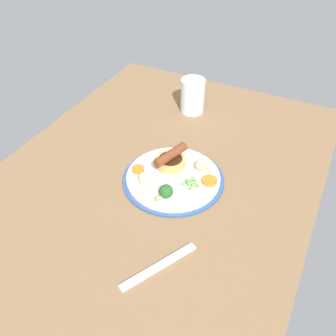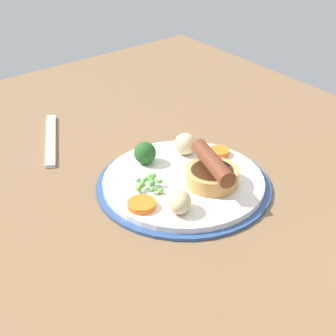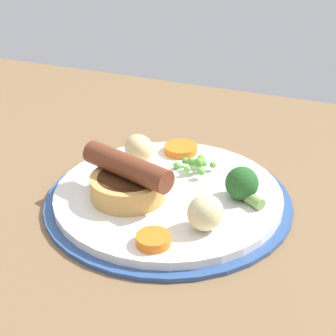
# 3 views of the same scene
# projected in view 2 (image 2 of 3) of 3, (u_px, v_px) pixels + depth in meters

# --- Properties ---
(dining_table) EXTENTS (1.10, 0.80, 0.03)m
(dining_table) POSITION_uv_depth(u_px,v_px,m) (205.00, 183.00, 0.87)
(dining_table) COLOR brown
(dining_table) RESTS_ON ground
(dinner_plate) EXTENTS (0.26, 0.26, 0.01)m
(dinner_plate) POSITION_uv_depth(u_px,v_px,m) (183.00, 184.00, 0.83)
(dinner_plate) COLOR #2D4C84
(dinner_plate) RESTS_ON dining_table
(sausage_pudding) EXTENTS (0.11, 0.08, 0.05)m
(sausage_pudding) POSITION_uv_depth(u_px,v_px,m) (212.00, 172.00, 0.81)
(sausage_pudding) COLOR tan
(sausage_pudding) RESTS_ON dinner_plate
(pea_pile) EXTENTS (0.05, 0.04, 0.02)m
(pea_pile) POSITION_uv_depth(u_px,v_px,m) (149.00, 182.00, 0.80)
(pea_pile) COLOR #50AD4E
(pea_pile) RESTS_ON dinner_plate
(broccoli_floret_near) EXTENTS (0.05, 0.04, 0.03)m
(broccoli_floret_near) POSITION_uv_depth(u_px,v_px,m) (145.00, 153.00, 0.86)
(broccoli_floret_near) COLOR #235623
(broccoli_floret_near) RESTS_ON dinner_plate
(potato_chunk_0) EXTENTS (0.05, 0.05, 0.04)m
(potato_chunk_0) POSITION_uv_depth(u_px,v_px,m) (185.00, 144.00, 0.88)
(potato_chunk_0) COLOR beige
(potato_chunk_0) RESTS_ON dinner_plate
(potato_chunk_1) EXTENTS (0.05, 0.05, 0.03)m
(potato_chunk_1) POSITION_uv_depth(u_px,v_px,m) (180.00, 202.00, 0.75)
(potato_chunk_1) COLOR #CCB77F
(potato_chunk_1) RESTS_ON dinner_plate
(carrot_slice_0) EXTENTS (0.04, 0.04, 0.01)m
(carrot_slice_0) POSITION_uv_depth(u_px,v_px,m) (219.00, 152.00, 0.89)
(carrot_slice_0) COLOR orange
(carrot_slice_0) RESTS_ON dinner_plate
(carrot_slice_4) EXTENTS (0.05, 0.05, 0.01)m
(carrot_slice_4) POSITION_uv_depth(u_px,v_px,m) (142.00, 205.00, 0.76)
(carrot_slice_4) COLOR orange
(carrot_slice_4) RESTS_ON dinner_plate
(fork) EXTENTS (0.17, 0.10, 0.01)m
(fork) POSITION_uv_depth(u_px,v_px,m) (51.00, 140.00, 0.95)
(fork) COLOR silver
(fork) RESTS_ON dining_table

